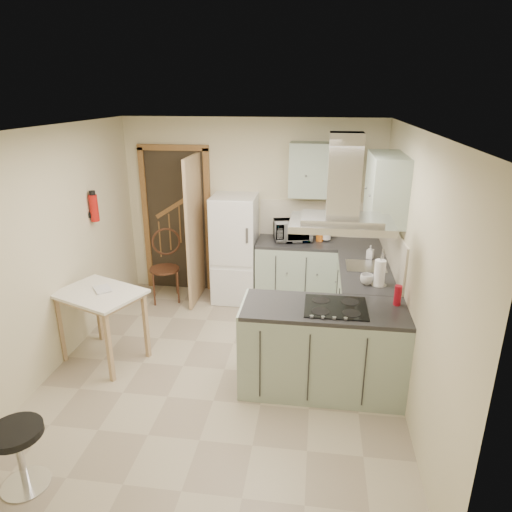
# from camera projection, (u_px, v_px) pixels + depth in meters

# --- Properties ---
(floor) EXTENTS (4.20, 4.20, 0.00)m
(floor) POSITION_uv_depth(u_px,v_px,m) (224.00, 369.00, 4.90)
(floor) COLOR tan
(floor) RESTS_ON ground
(ceiling) EXTENTS (4.20, 4.20, 0.00)m
(ceiling) POSITION_uv_depth(u_px,v_px,m) (218.00, 129.00, 4.05)
(ceiling) COLOR silver
(ceiling) RESTS_ON back_wall
(back_wall) EXTENTS (3.60, 0.00, 3.60)m
(back_wall) POSITION_uv_depth(u_px,v_px,m) (252.00, 209.00, 6.44)
(back_wall) COLOR beige
(back_wall) RESTS_ON floor
(left_wall) EXTENTS (0.00, 4.20, 4.20)m
(left_wall) POSITION_uv_depth(u_px,v_px,m) (51.00, 252.00, 4.71)
(left_wall) COLOR beige
(left_wall) RESTS_ON floor
(right_wall) EXTENTS (0.00, 4.20, 4.20)m
(right_wall) POSITION_uv_depth(u_px,v_px,m) (411.00, 270.00, 4.25)
(right_wall) COLOR beige
(right_wall) RESTS_ON floor
(doorway) EXTENTS (1.10, 0.12, 2.10)m
(doorway) POSITION_uv_depth(u_px,v_px,m) (177.00, 221.00, 6.62)
(doorway) COLOR brown
(doorway) RESTS_ON floor
(fridge) EXTENTS (0.60, 0.60, 1.50)m
(fridge) POSITION_uv_depth(u_px,v_px,m) (235.00, 249.00, 6.35)
(fridge) COLOR white
(fridge) RESTS_ON floor
(counter_back) EXTENTS (1.08, 0.60, 0.90)m
(counter_back) POSITION_uv_depth(u_px,v_px,m) (296.00, 272.00, 6.34)
(counter_back) COLOR #9EB2A0
(counter_back) RESTS_ON floor
(counter_right) EXTENTS (0.60, 1.95, 0.90)m
(counter_right) POSITION_uv_depth(u_px,v_px,m) (361.00, 296.00, 5.61)
(counter_right) COLOR #9EB2A0
(counter_right) RESTS_ON floor
(splashback) EXTENTS (1.68, 0.02, 0.50)m
(splashback) POSITION_uv_depth(u_px,v_px,m) (320.00, 219.00, 6.34)
(splashback) COLOR beige
(splashback) RESTS_ON counter_back
(wall_cabinet_back) EXTENTS (0.85, 0.35, 0.70)m
(wall_cabinet_back) POSITION_uv_depth(u_px,v_px,m) (322.00, 170.00, 5.95)
(wall_cabinet_back) COLOR #9EB2A0
(wall_cabinet_back) RESTS_ON back_wall
(wall_cabinet_right) EXTENTS (0.35, 0.90, 0.70)m
(wall_cabinet_right) POSITION_uv_depth(u_px,v_px,m) (386.00, 188.00, 4.86)
(wall_cabinet_right) COLOR #9EB2A0
(wall_cabinet_right) RESTS_ON right_wall
(peninsula) EXTENTS (1.55, 0.65, 0.90)m
(peninsula) POSITION_uv_depth(u_px,v_px,m) (323.00, 349.00, 4.45)
(peninsula) COLOR #9EB2A0
(peninsula) RESTS_ON floor
(hob) EXTENTS (0.58, 0.50, 0.01)m
(hob) POSITION_uv_depth(u_px,v_px,m) (336.00, 307.00, 4.28)
(hob) COLOR black
(hob) RESTS_ON peninsula
(extractor_hood) EXTENTS (0.90, 0.55, 0.10)m
(extractor_hood) POSITION_uv_depth(u_px,v_px,m) (341.00, 224.00, 4.01)
(extractor_hood) COLOR silver
(extractor_hood) RESTS_ON ceiling
(sink) EXTENTS (0.45, 0.40, 0.01)m
(sink) POSITION_uv_depth(u_px,v_px,m) (366.00, 266.00, 5.29)
(sink) COLOR silver
(sink) RESTS_ON counter_right
(fire_extinguisher) EXTENTS (0.10, 0.10, 0.32)m
(fire_extinguisher) POSITION_uv_depth(u_px,v_px,m) (94.00, 208.00, 5.45)
(fire_extinguisher) COLOR #B2140F
(fire_extinguisher) RESTS_ON left_wall
(drop_leaf_table) EXTENTS (1.05, 0.93, 0.81)m
(drop_leaf_table) POSITION_uv_depth(u_px,v_px,m) (103.00, 326.00, 4.97)
(drop_leaf_table) COLOR tan
(drop_leaf_table) RESTS_ON floor
(bentwood_chair) EXTENTS (0.53, 0.53, 0.93)m
(bentwood_chair) POSITION_uv_depth(u_px,v_px,m) (164.00, 269.00, 6.40)
(bentwood_chair) COLOR #55241C
(bentwood_chair) RESTS_ON floor
(stool) EXTENTS (0.51, 0.51, 0.53)m
(stool) POSITION_uv_depth(u_px,v_px,m) (20.00, 457.00, 3.38)
(stool) COLOR black
(stool) RESTS_ON floor
(microwave) EXTENTS (0.56, 0.44, 0.28)m
(microwave) POSITION_uv_depth(u_px,v_px,m) (293.00, 231.00, 6.18)
(microwave) COLOR black
(microwave) RESTS_ON counter_back
(kettle) EXTENTS (0.17, 0.17, 0.20)m
(kettle) POSITION_uv_depth(u_px,v_px,m) (326.00, 233.00, 6.20)
(kettle) COLOR white
(kettle) RESTS_ON counter_back
(cereal_box) EXTENTS (0.15, 0.22, 0.30)m
(cereal_box) POSITION_uv_depth(u_px,v_px,m) (322.00, 229.00, 6.20)
(cereal_box) COLOR orange
(cereal_box) RESTS_ON counter_back
(soap_bottle) EXTENTS (0.10, 0.10, 0.17)m
(soap_bottle) POSITION_uv_depth(u_px,v_px,m) (370.00, 252.00, 5.52)
(soap_bottle) COLOR #A8AAB4
(soap_bottle) RESTS_ON counter_right
(paper_towel) EXTENTS (0.15, 0.15, 0.29)m
(paper_towel) POSITION_uv_depth(u_px,v_px,m) (380.00, 273.00, 4.73)
(paper_towel) COLOR white
(paper_towel) RESTS_ON counter_right
(cup) EXTENTS (0.17, 0.17, 0.11)m
(cup) POSITION_uv_depth(u_px,v_px,m) (367.00, 279.00, 4.79)
(cup) COLOR silver
(cup) RESTS_ON counter_right
(red_bottle) EXTENTS (0.08, 0.08, 0.20)m
(red_bottle) POSITION_uv_depth(u_px,v_px,m) (398.00, 295.00, 4.31)
(red_bottle) COLOR #AB0E1D
(red_bottle) RESTS_ON peninsula
(book) EXTENTS (0.27, 0.27, 0.10)m
(book) POSITION_uv_depth(u_px,v_px,m) (94.00, 287.00, 4.83)
(book) COLOR #953142
(book) RESTS_ON drop_leaf_table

